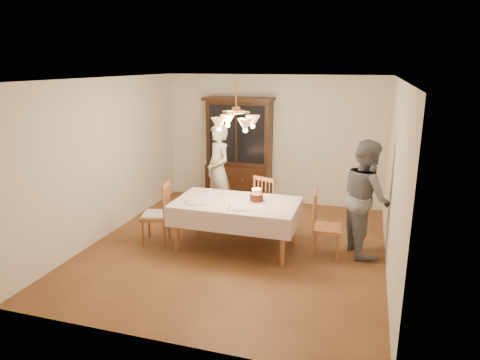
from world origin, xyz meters
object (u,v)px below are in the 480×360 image
(dining_table, at_px, (236,206))
(china_hutch, at_px, (239,153))
(elderly_woman, at_px, (218,171))
(birthday_cake, at_px, (256,198))
(chair_far_side, at_px, (269,207))

(dining_table, distance_m, china_hutch, 2.37)
(elderly_woman, xyz_separation_m, birthday_cake, (1.04, -1.18, -0.06))
(dining_table, relative_size, chair_far_side, 1.90)
(china_hutch, xyz_separation_m, elderly_woman, (-0.10, -0.98, -0.16))
(dining_table, height_order, china_hutch, china_hutch)
(chair_far_side, bearing_deg, elderly_woman, 156.89)
(dining_table, xyz_separation_m, elderly_woman, (-0.74, 1.27, 0.20))
(birthday_cake, bearing_deg, dining_table, -163.16)
(dining_table, height_order, birthday_cake, birthday_cake)
(china_hutch, bearing_deg, birthday_cake, -66.57)
(dining_table, xyz_separation_m, chair_far_side, (0.34, 0.81, -0.24))
(china_hutch, height_order, birthday_cake, china_hutch)
(chair_far_side, xyz_separation_m, elderly_woman, (-1.08, 0.46, 0.44))
(china_hutch, relative_size, elderly_woman, 1.23)
(dining_table, relative_size, elderly_woman, 1.08)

